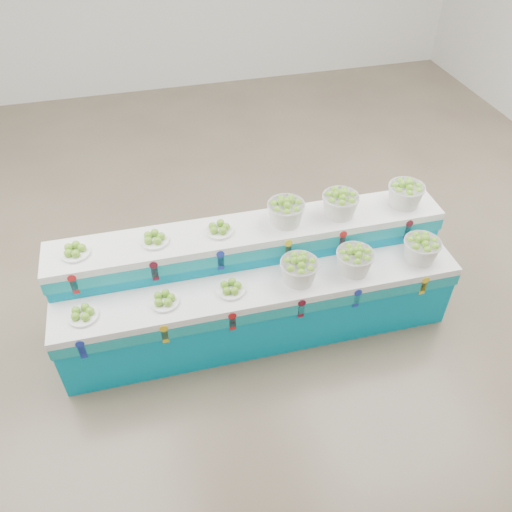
# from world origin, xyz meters

# --- Properties ---
(ground) EXTENTS (10.00, 10.00, 0.00)m
(ground) POSITION_xyz_m (0.00, 0.00, 0.00)
(ground) COLOR brown
(ground) RESTS_ON ground
(display_stand) EXTENTS (3.63, 0.98, 1.02)m
(display_stand) POSITION_xyz_m (-0.03, -0.68, 0.51)
(display_stand) COLOR #028FB7
(display_stand) RESTS_ON ground
(plate_lower_left) EXTENTS (0.26, 0.26, 0.09)m
(plate_lower_left) POSITION_xyz_m (-1.54, -0.88, 0.77)
(plate_lower_left) COLOR white
(plate_lower_left) RESTS_ON display_stand
(plate_lower_mid) EXTENTS (0.26, 0.26, 0.09)m
(plate_lower_mid) POSITION_xyz_m (-0.88, -0.89, 0.77)
(plate_lower_mid) COLOR white
(plate_lower_mid) RESTS_ON display_stand
(plate_lower_right) EXTENTS (0.26, 0.26, 0.09)m
(plate_lower_right) POSITION_xyz_m (-0.31, -0.90, 0.77)
(plate_lower_right) COLOR white
(plate_lower_right) RESTS_ON display_stand
(basket_lower_left) EXTENTS (0.34, 0.34, 0.24)m
(basket_lower_left) POSITION_xyz_m (0.29, -0.91, 0.84)
(basket_lower_left) COLOR silver
(basket_lower_left) RESTS_ON display_stand
(basket_lower_mid) EXTENTS (0.34, 0.34, 0.24)m
(basket_lower_mid) POSITION_xyz_m (0.81, -0.91, 0.84)
(basket_lower_mid) COLOR silver
(basket_lower_mid) RESTS_ON display_stand
(basket_lower_right) EXTENTS (0.34, 0.34, 0.24)m
(basket_lower_right) POSITION_xyz_m (1.45, -0.92, 0.84)
(basket_lower_right) COLOR silver
(basket_lower_right) RESTS_ON display_stand
(plate_upper_left) EXTENTS (0.26, 0.26, 0.09)m
(plate_upper_left) POSITION_xyz_m (-1.53, -0.43, 1.07)
(plate_upper_left) COLOR white
(plate_upper_left) RESTS_ON display_stand
(plate_upper_mid) EXTENTS (0.26, 0.26, 0.09)m
(plate_upper_mid) POSITION_xyz_m (-0.87, -0.44, 1.07)
(plate_upper_mid) COLOR white
(plate_upper_mid) RESTS_ON display_stand
(plate_upper_right) EXTENTS (0.26, 0.26, 0.09)m
(plate_upper_right) POSITION_xyz_m (-0.31, -0.45, 1.07)
(plate_upper_right) COLOR white
(plate_upper_right) RESTS_ON display_stand
(basket_upper_left) EXTENTS (0.34, 0.34, 0.24)m
(basket_upper_left) POSITION_xyz_m (0.30, -0.46, 1.14)
(basket_upper_left) COLOR silver
(basket_upper_left) RESTS_ON display_stand
(basket_upper_mid) EXTENTS (0.34, 0.34, 0.24)m
(basket_upper_mid) POSITION_xyz_m (0.81, -0.47, 1.14)
(basket_upper_mid) COLOR silver
(basket_upper_mid) RESTS_ON display_stand
(basket_upper_right) EXTENTS (0.34, 0.34, 0.24)m
(basket_upper_right) POSITION_xyz_m (1.46, -0.47, 1.14)
(basket_upper_right) COLOR silver
(basket_upper_right) RESTS_ON display_stand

